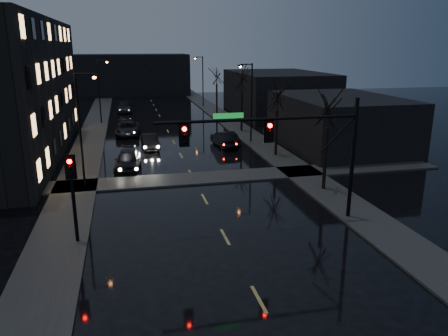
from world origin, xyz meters
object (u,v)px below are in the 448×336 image
lead_car (225,139)px  oncoming_car_d (124,107)px  oncoming_car_c (128,129)px  oncoming_car_b (150,142)px  oncoming_car_a (128,160)px

lead_car → oncoming_car_d: bearing=-76.5°
oncoming_car_c → oncoming_car_d: size_ratio=1.00×
oncoming_car_b → oncoming_car_d: (-2.24, 25.39, 0.08)m
oncoming_car_b → oncoming_car_a: bearing=-109.7°
oncoming_car_c → lead_car: lead_car is taller
oncoming_car_b → lead_car: size_ratio=0.90×
oncoming_car_b → lead_car: lead_car is taller
oncoming_car_c → lead_car: size_ratio=1.14×
oncoming_car_a → oncoming_car_b: bearing=79.4°
oncoming_car_b → oncoming_car_d: oncoming_car_d is taller
oncoming_car_a → oncoming_car_b: (2.21, 7.20, -0.11)m
oncoming_car_a → lead_car: 11.47m
oncoming_car_a → oncoming_car_d: 32.59m
oncoming_car_b → oncoming_car_c: bearing=103.0°
oncoming_car_b → lead_car: (7.29, -0.78, 0.08)m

